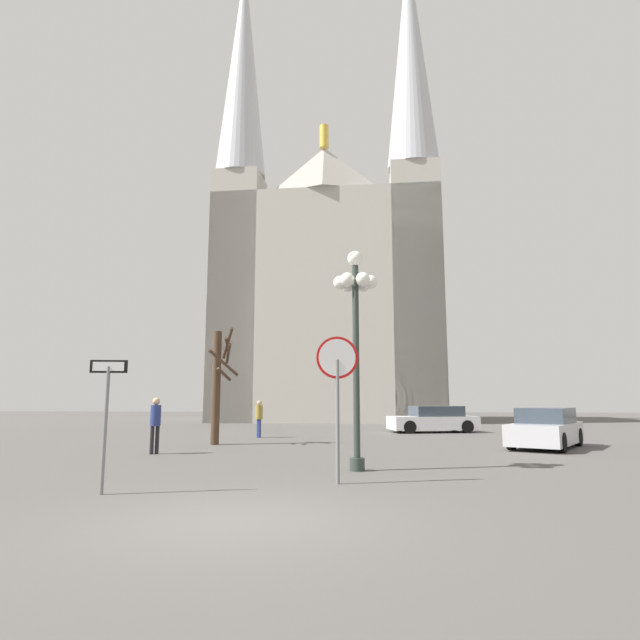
{
  "coord_description": "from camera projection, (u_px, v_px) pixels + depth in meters",
  "views": [
    {
      "loc": [
        1.82,
        -7.57,
        1.7
      ],
      "look_at": [
        -0.28,
        16.89,
        5.41
      ],
      "focal_mm": 29.25,
      "sensor_mm": 36.0,
      "label": 1
    }
  ],
  "objects": [
    {
      "name": "pedestrian_walking",
      "position": [
        155.0,
        420.0,
        16.28
      ],
      "size": [
        0.32,
        0.32,
        1.73
      ],
      "color": "black",
      "rests_on": "ground"
    },
    {
      "name": "bare_tree",
      "position": [
        218.0,
        383.0,
        19.76
      ],
      "size": [
        1.05,
        1.54,
        4.41
      ],
      "color": "#473323",
      "rests_on": "ground"
    },
    {
      "name": "parked_car_near_white",
      "position": [
        433.0,
        420.0,
        26.61
      ],
      "size": [
        4.66,
        2.8,
        1.33
      ],
      "color": "silver",
      "rests_on": "ground"
    },
    {
      "name": "one_way_arrow_sign",
      "position": [
        106.0,
        408.0,
        9.55
      ],
      "size": [
        0.67,
        0.14,
        2.41
      ],
      "color": "slate",
      "rests_on": "ground"
    },
    {
      "name": "parked_car_far_silver",
      "position": [
        546.0,
        429.0,
        18.25
      ],
      "size": [
        3.65,
        4.53,
        1.38
      ],
      "color": "#B7B7BC",
      "rests_on": "ground"
    },
    {
      "name": "cathedral",
      "position": [
        329.0,
        273.0,
        41.52
      ],
      "size": [
        17.44,
        11.1,
        38.89
      ],
      "color": "#ADA89E",
      "rests_on": "ground"
    },
    {
      "name": "stop_sign",
      "position": [
        337.0,
        378.0,
        10.79
      ],
      "size": [
        0.87,
        0.22,
        2.99
      ],
      "color": "slate",
      "rests_on": "ground"
    },
    {
      "name": "ground_plane",
      "position": [
        237.0,
        520.0,
        7.36
      ],
      "size": [
        120.0,
        120.0,
        0.0
      ],
      "primitive_type": "plane",
      "color": "#514F4C"
    },
    {
      "name": "pedestrian_standing",
      "position": [
        259.0,
        415.0,
        23.06
      ],
      "size": [
        0.32,
        0.32,
        1.62
      ],
      "color": "navy",
      "rests_on": "ground"
    },
    {
      "name": "street_lamp",
      "position": [
        356.0,
        314.0,
        12.94
      ],
      "size": [
        1.11,
        1.01,
        5.4
      ],
      "color": "#2D3833",
      "rests_on": "ground"
    }
  ]
}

